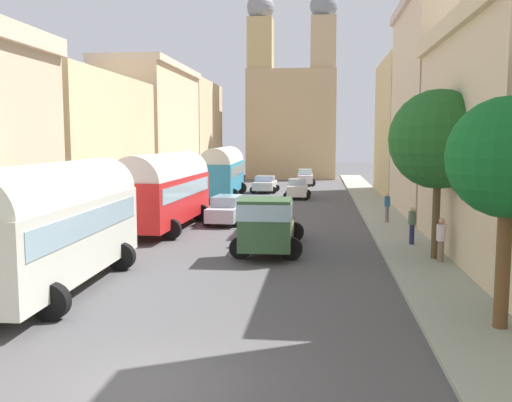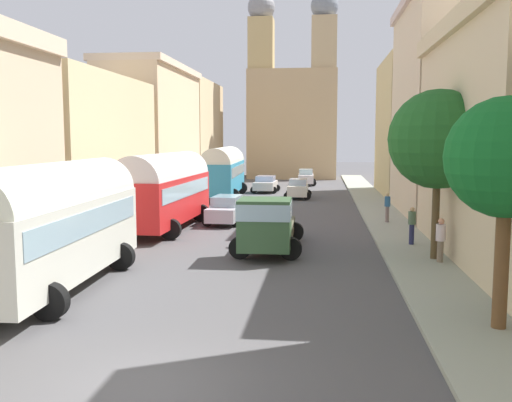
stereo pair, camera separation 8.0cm
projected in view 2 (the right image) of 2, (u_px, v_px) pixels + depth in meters
ground_plane at (268, 211)px, 37.59m from camera, size 154.00×154.00×0.00m
sidewalk_left at (162, 208)px, 38.40m from camera, size 2.50×70.00×0.14m
sidewalk_right at (379, 211)px, 36.75m from camera, size 2.50×70.00×0.14m
building_left_2 at (83, 147)px, 34.25m from camera, size 4.82×13.87×8.58m
building_left_3 at (152, 129)px, 48.95m from camera, size 5.85×14.28×11.04m
building_left_4 at (194, 132)px, 62.78m from camera, size 4.19×13.15×10.95m
building_right_2 at (447, 108)px, 34.79m from camera, size 5.79×11.62×13.26m
building_right_3 at (409, 128)px, 46.95m from camera, size 4.43×11.97×11.22m
distant_church at (293, 113)px, 67.45m from camera, size 10.45×6.95×21.44m
parked_bus_0 at (54, 220)px, 17.70m from camera, size 3.42×9.32×4.06m
parked_bus_1 at (165, 188)px, 29.63m from camera, size 3.57×9.58×4.03m
parked_bus_2 at (223, 170)px, 45.66m from camera, size 3.54×10.07×4.07m
cargo_truck_0 at (267, 224)px, 23.46m from camera, size 2.98×6.82×2.44m
car_0 at (298, 189)px, 45.12m from camera, size 2.14×3.72×1.57m
car_1 at (306, 177)px, 57.69m from camera, size 2.18×4.03×1.64m
car_2 at (227, 210)px, 31.89m from camera, size 2.32×4.26×1.57m
car_3 at (266, 184)px, 50.14m from camera, size 2.47×3.71×1.46m
pedestrian_0 at (412, 224)px, 24.84m from camera, size 0.45×0.45×1.80m
pedestrian_1 at (441, 239)px, 21.28m from camera, size 0.50×0.50×1.82m
pedestrian_2 at (387, 206)px, 31.43m from camera, size 0.33×0.33×1.78m
roadside_tree_0 at (507, 159)px, 13.52m from camera, size 2.94×2.94×5.83m
roadside_tree_1 at (438, 140)px, 21.47m from camera, size 3.80×3.80×6.67m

